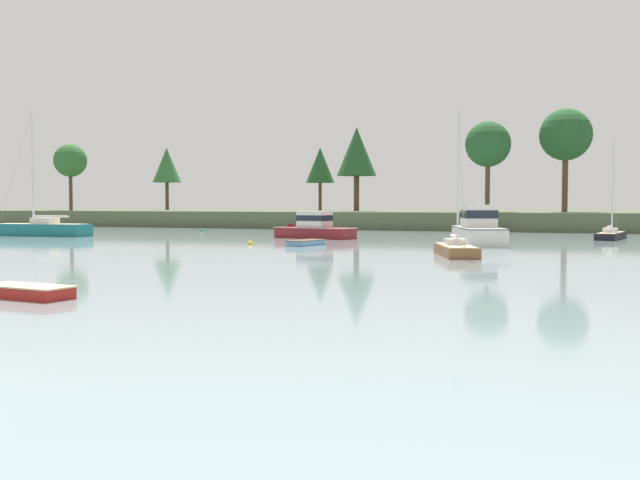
% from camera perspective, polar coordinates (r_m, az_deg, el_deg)
% --- Properties ---
extents(far_shore_bank, '(195.88, 42.58, 2.14)m').
position_cam_1_polar(far_shore_bank, '(104.26, 14.41, 1.64)').
color(far_shore_bank, '#4C563D').
rests_on(far_shore_bank, ground).
extents(dinghy_red, '(3.46, 1.72, 0.59)m').
position_cam_1_polar(dinghy_red, '(26.03, -22.07, -3.92)').
color(dinghy_red, '#B2231E').
rests_on(dinghy_red, ground).
extents(cruiser_white, '(5.76, 10.49, 5.79)m').
position_cam_1_polar(cruiser_white, '(57.78, 12.21, 0.41)').
color(cruiser_white, white).
rests_on(cruiser_white, ground).
extents(sailboat_black, '(2.85, 6.93, 9.00)m').
position_cam_1_polar(sailboat_black, '(69.11, 21.91, 0.23)').
color(sailboat_black, black).
rests_on(sailboat_black, ground).
extents(dinghy_skyblue, '(2.14, 3.86, 0.58)m').
position_cam_1_polar(dinghy_skyblue, '(54.45, -1.08, -0.28)').
color(dinghy_skyblue, '#669ECC').
rests_on(dinghy_skyblue, ground).
extents(sailboat_wood, '(3.76, 6.33, 9.24)m').
position_cam_1_polar(sailboat_wood, '(44.22, 10.65, -0.99)').
color(sailboat_wood, brown).
rests_on(sailboat_wood, ground).
extents(sailboat_teal, '(10.17, 3.43, 13.02)m').
position_cam_1_polar(sailboat_teal, '(75.68, -21.11, 0.53)').
color(sailboat_teal, '#196B70').
rests_on(sailboat_teal, ground).
extents(cruiser_maroon, '(8.91, 4.30, 4.29)m').
position_cam_1_polar(cruiser_maroon, '(66.20, -0.94, 0.65)').
color(cruiser_maroon, maroon).
rests_on(cruiser_maroon, ground).
extents(mooring_buoy_green, '(0.43, 0.43, 0.48)m').
position_cam_1_polar(mooring_buoy_green, '(84.45, -9.32, 0.75)').
color(mooring_buoy_green, '#1E8C47').
rests_on(mooring_buoy_green, ground).
extents(mooring_buoy_yellow, '(0.43, 0.43, 0.49)m').
position_cam_1_polar(mooring_buoy_yellow, '(56.15, -5.52, -0.26)').
color(mooring_buoy_yellow, yellow).
rests_on(mooring_buoy_yellow, ground).
extents(shore_tree_left, '(5.51, 5.51, 11.65)m').
position_cam_1_polar(shore_tree_left, '(101.48, 2.90, 6.93)').
color(shore_tree_left, brown).
rests_on(shore_tree_left, far_shore_bank).
extents(shore_tree_center_right, '(6.21, 6.21, 12.39)m').
position_cam_1_polar(shore_tree_center_right, '(92.54, 18.78, 7.81)').
color(shore_tree_center_right, brown).
rests_on(shore_tree_center_right, far_shore_bank).
extents(shore_tree_center, '(5.41, 5.41, 10.80)m').
position_cam_1_polar(shore_tree_center, '(89.17, 13.09, 7.32)').
color(shore_tree_center, brown).
rests_on(shore_tree_center, far_shore_bank).
extents(shore_tree_center_left, '(4.93, 4.93, 9.99)m').
position_cam_1_polar(shore_tree_center_left, '(116.03, -19.06, 5.90)').
color(shore_tree_center_left, brown).
rests_on(shore_tree_center_left, far_shore_bank).
extents(shore_tree_left_mid, '(4.79, 4.79, 10.49)m').
position_cam_1_polar(shore_tree_left_mid, '(125.52, -11.97, 5.77)').
color(shore_tree_left_mid, brown).
rests_on(shore_tree_left_mid, far_shore_bank).
extents(shore_tree_inland_a, '(4.35, 4.35, 9.52)m').
position_cam_1_polar(shore_tree_inland_a, '(109.98, 0.01, 5.90)').
color(shore_tree_inland_a, brown).
rests_on(shore_tree_inland_a, far_shore_bank).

